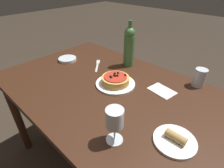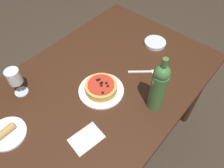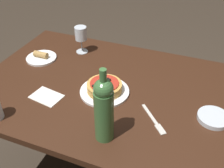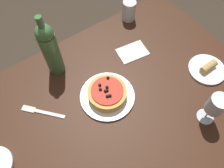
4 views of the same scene
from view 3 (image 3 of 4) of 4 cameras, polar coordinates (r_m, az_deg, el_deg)
name	(u,v)px [view 3 (image 3 of 4)]	position (r m, az deg, el deg)	size (l,w,h in m)	color
dining_table	(113,102)	(1.40, 0.26, -3.85)	(1.41, 0.92, 0.77)	#381E11
dinner_plate	(105,91)	(1.31, -1.62, -1.63)	(0.25, 0.25, 0.01)	white
pizza	(104,87)	(1.29, -1.65, -0.60)	(0.17, 0.17, 0.06)	gold
wine_glass	(81,35)	(1.61, -6.79, 10.64)	(0.07, 0.07, 0.17)	silver
wine_bottle	(104,109)	(1.00, -1.79, -5.49)	(0.08, 0.08, 0.33)	#3D6B38
side_bowl	(213,118)	(1.25, 21.22, -6.85)	(0.14, 0.14, 0.02)	silver
fork	(154,121)	(1.18, 9.20, -7.91)	(0.15, 0.16, 0.00)	beige
side_plate	(41,57)	(1.63, -15.13, 5.65)	(0.18, 0.18, 0.05)	white
paper_napkin	(47,97)	(1.33, -14.06, -2.67)	(0.16, 0.13, 0.00)	silver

